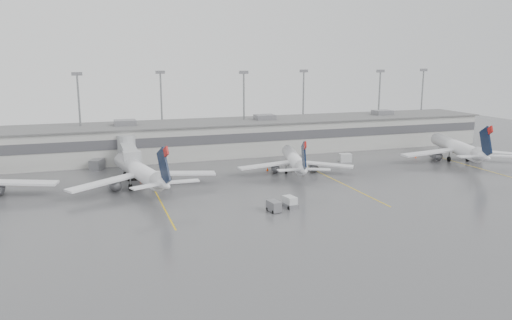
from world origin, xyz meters
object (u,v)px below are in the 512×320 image
object	(u,v)px
jet_far_right	(458,147)
jet_mid_right	(295,160)
baggage_tug	(290,203)
jet_mid_left	(141,172)

from	to	relation	value
jet_far_right	jet_mid_right	bearing A→B (deg)	-163.97
baggage_tug	jet_far_right	bearing A→B (deg)	14.03
jet_mid_left	baggage_tug	xyz separation A→B (m)	(21.50, -20.27, -2.44)
jet_mid_left	jet_far_right	bearing A→B (deg)	-10.32
jet_far_right	baggage_tug	size ratio (longest dim) A/B	10.11
jet_mid_right	jet_far_right	distance (m)	41.11
jet_mid_left	jet_mid_right	size ratio (longest dim) A/B	1.16
jet_mid_right	baggage_tug	xyz separation A→B (m)	(-10.55, -22.85, -2.03)
jet_mid_left	jet_mid_right	world-z (taller)	jet_mid_left
jet_mid_right	baggage_tug	bearing A→B (deg)	-100.35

